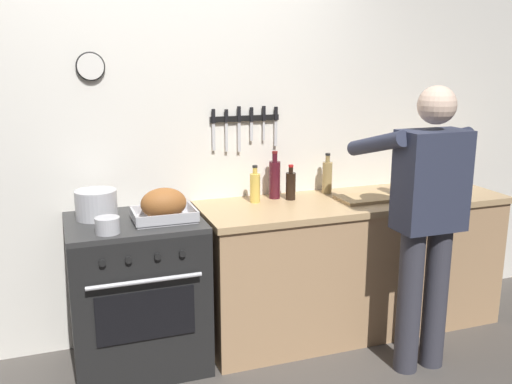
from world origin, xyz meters
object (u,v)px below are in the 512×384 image
object	(u,v)px
bottle_wine_red	(275,179)
bottle_soy_sauce	(291,185)
roasting_pan	(164,206)
stock_pot	(96,204)
person_cook	(427,212)
cutting_board	(366,198)
saucepan	(108,225)
bottle_vinegar	(327,177)
stove	(138,293)
bottle_cooking_oil	(255,187)

from	to	relation	value
bottle_wine_red	bottle_soy_sauce	distance (m)	0.11
roasting_pan	stock_pot	bearing A→B (deg)	153.74
person_cook	bottle_wine_red	xyz separation A→B (m)	(-0.62, 0.78, 0.08)
stock_pot	bottle_wine_red	distance (m)	1.14
roasting_pan	cutting_board	size ratio (longest dim) A/B	0.98
roasting_pan	stock_pot	xyz separation A→B (m)	(-0.36, 0.18, -0.00)
roasting_pan	saucepan	distance (m)	0.35
cutting_board	bottle_vinegar	size ratio (longest dim) A/B	1.31
person_cook	bottle_soy_sauce	world-z (taller)	person_cook
stock_pot	bottle_soy_sauce	world-z (taller)	bottle_soy_sauce
person_cook	saucepan	xyz separation A→B (m)	(-1.72, 0.38, -0.01)
stove	stock_pot	distance (m)	0.58
stove	roasting_pan	distance (m)	0.56
person_cook	bottle_cooking_oil	size ratio (longest dim) A/B	6.93
roasting_pan	bottle_cooking_oil	size ratio (longest dim) A/B	1.47
saucepan	cutting_board	distance (m)	1.65
person_cook	bottle_soy_sauce	bearing A→B (deg)	27.46
stove	bottle_wine_red	xyz separation A→B (m)	(0.94, 0.20, 0.58)
cutting_board	bottle_cooking_oil	xyz separation A→B (m)	(-0.70, 0.18, 0.09)
cutting_board	bottle_soy_sauce	world-z (taller)	bottle_soy_sauce
stock_pot	bottle_vinegar	world-z (taller)	bottle_vinegar
bottle_wine_red	bottle_soy_sauce	size ratio (longest dim) A/B	1.36
bottle_vinegar	saucepan	bearing A→B (deg)	-164.75
stove	cutting_board	size ratio (longest dim) A/B	2.50
cutting_board	bottle_wine_red	bearing A→B (deg)	156.16
cutting_board	bottle_cooking_oil	world-z (taller)	bottle_cooking_oil
person_cook	stock_pot	bearing A→B (deg)	59.26
stock_pot	bottle_cooking_oil	distance (m)	0.98
person_cook	roasting_pan	xyz separation A→B (m)	(-1.39, 0.51, 0.03)
stove	stock_pot	world-z (taller)	stock_pot
stove	bottle_wine_red	world-z (taller)	bottle_wine_red
bottle_wine_red	stock_pot	bearing A→B (deg)	-175.53
stock_pot	saucepan	distance (m)	0.31
roasting_pan	stock_pot	size ratio (longest dim) A/B	1.49
cutting_board	bottle_soy_sauce	xyz separation A→B (m)	(-0.46, 0.17, 0.08)
stove	roasting_pan	size ratio (longest dim) A/B	2.56
saucepan	roasting_pan	bearing A→B (deg)	22.28
stock_pot	bottle_soy_sauce	bearing A→B (deg)	1.05
bottle_cooking_oil	stove	bearing A→B (deg)	-169.89
stock_pot	cutting_board	bearing A→B (deg)	-5.16
cutting_board	bottle_vinegar	world-z (taller)	bottle_vinegar
roasting_pan	bottle_soy_sauce	bearing A→B (deg)	12.91
stock_pot	bottle_cooking_oil	xyz separation A→B (m)	(0.98, 0.03, 0.02)
stove	saucepan	xyz separation A→B (m)	(-0.16, -0.20, 0.49)
cutting_board	bottle_wine_red	world-z (taller)	bottle_wine_red
stock_pot	saucepan	xyz separation A→B (m)	(0.03, -0.31, -0.04)
roasting_pan	saucepan	size ratio (longest dim) A/B	2.71
saucepan	bottle_soy_sauce	bearing A→B (deg)	15.57
stove	cutting_board	bearing A→B (deg)	-1.69
bottle_wine_red	bottle_cooking_oil	world-z (taller)	bottle_wine_red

